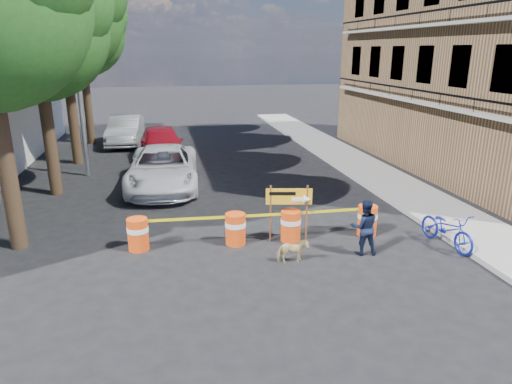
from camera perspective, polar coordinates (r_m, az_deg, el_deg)
name	(u,v)px	position (r m, az deg, el deg)	size (l,w,h in m)	color
ground	(275,256)	(12.23, 2.44, -7.98)	(120.00, 120.00, 0.00)	black
sidewalk_east	(385,180)	(19.64, 15.85, 1.47)	(2.40, 40.00, 0.15)	gray
apartment_building	(497,32)	(23.84, 27.86, 17.32)	(8.00, 16.00, 12.00)	#8D6A47
tree_mid_a	(36,26)	(18.17, -25.78, 18.19)	(5.25, 5.00, 8.68)	#332316
tree_mid_b	(62,14)	(23.10, -23.07, 19.75)	(5.67, 5.40, 9.62)	#332316
tree_far	(81,31)	(28.01, -21.04, 18.29)	(5.04, 4.80, 8.84)	#332316
streetlamp	(78,72)	(20.47, -21.33, 13.83)	(1.25, 0.18, 8.00)	gray
barrel_far_left	(138,234)	(12.80, -14.54, -5.05)	(0.58, 0.58, 0.90)	#E9420D
barrel_mid_left	(235,228)	(12.77, -2.59, -4.55)	(0.58, 0.58, 0.90)	#E9420D
barrel_mid_right	(291,225)	(13.01, 4.36, -4.16)	(0.58, 0.58, 0.90)	#E9420D
barrel_far_right	(367,220)	(13.77, 13.74, -3.38)	(0.58, 0.58, 0.90)	#E9420D
detour_sign	(294,201)	(12.74, 4.82, -1.13)	(1.27, 0.40, 1.66)	#592D19
pedestrian	(364,227)	(12.40, 13.38, -4.29)	(0.74, 0.57, 1.52)	black
bicycle	(449,213)	(13.53, 23.00, -2.42)	(0.68, 1.02, 1.95)	#1423AA
dog	(293,251)	(11.74, 4.60, -7.38)	(0.35, 0.78, 0.66)	tan
suv_white	(163,168)	(18.29, -11.56, 2.96)	(2.63, 5.71, 1.59)	white
sedan_red	(162,143)	(22.93, -11.71, 5.96)	(1.99, 4.94, 1.68)	#A40D1D
sedan_silver	(125,130)	(27.50, -16.00, 7.43)	(1.71, 4.90, 1.61)	#ADAFB4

